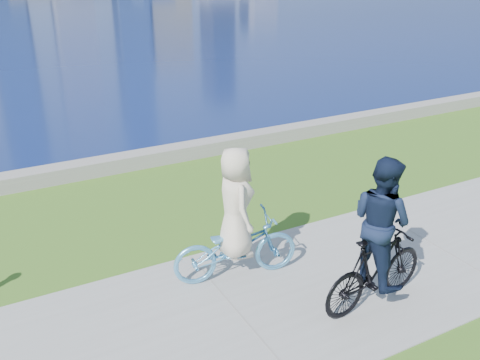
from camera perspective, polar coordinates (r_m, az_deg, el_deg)
name	(u,v)px	position (r m, az deg, el deg)	size (l,w,h in m)	color
ground	(237,313)	(8.01, -0.29, -13.98)	(320.00, 320.00, 0.00)	#365F19
concrete_path	(237,312)	(8.01, -0.29, -13.92)	(80.00, 3.50, 0.02)	gray
seawall	(115,164)	(13.07, -13.17, 1.71)	(90.00, 0.50, 0.35)	gray
cyclist_woman	(236,231)	(8.34, -0.46, -5.49)	(1.06, 2.11, 2.19)	#59A9D9
cyclist_man	(378,246)	(7.88, 14.53, -6.84)	(0.80, 1.97, 2.33)	black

